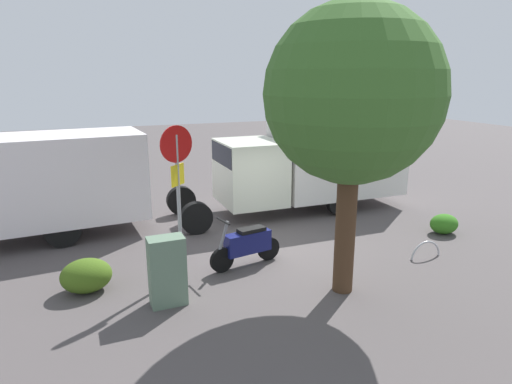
% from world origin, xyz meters
% --- Properties ---
extents(ground_plane, '(60.00, 60.00, 0.00)m').
position_xyz_m(ground_plane, '(0.00, 0.00, 0.00)').
color(ground_plane, '#4E4848').
extents(box_truck_near, '(7.51, 2.22, 3.01)m').
position_xyz_m(box_truck_near, '(-2.47, -2.89, 1.64)').
color(box_truck_near, black).
rests_on(box_truck_near, ground).
extents(box_truck_far, '(7.08, 2.70, 2.76)m').
position_xyz_m(box_truck_far, '(5.67, -3.13, 1.55)').
color(box_truck_far, black).
rests_on(box_truck_far, ground).
extents(motorcycle, '(1.80, 0.65, 1.20)m').
position_xyz_m(motorcycle, '(1.04, 0.58, 0.52)').
color(motorcycle, black).
rests_on(motorcycle, ground).
extents(stop_sign, '(0.71, 0.33, 3.29)m').
position_xyz_m(stop_sign, '(2.57, 0.58, 2.19)').
color(stop_sign, '#9E9EA3').
rests_on(stop_sign, ground).
extents(street_tree, '(3.32, 3.32, 5.58)m').
position_xyz_m(street_tree, '(-0.34, 2.43, 3.89)').
color(street_tree, '#47301E').
rests_on(street_tree, ground).
extents(utility_cabinet, '(0.69, 0.43, 1.35)m').
position_xyz_m(utility_cabinet, '(3.07, 1.68, 0.67)').
color(utility_cabinet, slate).
rests_on(utility_cabinet, ground).
extents(bike_rack_hoop, '(0.85, 0.07, 0.85)m').
position_xyz_m(bike_rack_hoop, '(-3.11, 1.74, 0.00)').
color(bike_rack_hoop, '#B7B7BC').
rests_on(bike_rack_hoop, ground).
extents(shrub_near_sign, '(0.80, 0.66, 0.55)m').
position_xyz_m(shrub_near_sign, '(-4.77, 0.58, 0.27)').
color(shrub_near_sign, '#31731C').
rests_on(shrub_near_sign, ground).
extents(shrub_mid_verge, '(1.01, 0.82, 0.69)m').
position_xyz_m(shrub_mid_verge, '(4.51, 0.58, 0.34)').
color(shrub_mid_verge, '#416019').
rests_on(shrub_mid_verge, ground).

